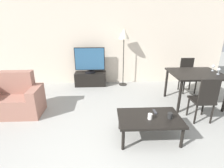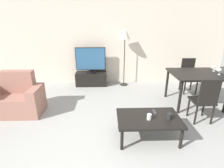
{
  "view_description": "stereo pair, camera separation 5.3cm",
  "coord_description": "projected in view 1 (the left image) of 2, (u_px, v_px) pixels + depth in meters",
  "views": [
    {
      "loc": [
        0.06,
        -1.53,
        1.94
      ],
      "look_at": [
        0.22,
        1.92,
        0.65
      ],
      "focal_mm": 28.0,
      "sensor_mm": 36.0,
      "label": 1
    },
    {
      "loc": [
        0.11,
        -1.53,
        1.94
      ],
      "look_at": [
        0.22,
        1.92,
        0.65
      ],
      "focal_mm": 28.0,
      "sensor_mm": 36.0,
      "label": 2
    }
  ],
  "objects": [
    {
      "name": "wall_back",
      "position": [
        102.0,
        40.0,
        5.25
      ],
      "size": [
        7.58,
        0.06,
        2.7
      ],
      "color": "beige",
      "rests_on": "ground_plane"
    },
    {
      "name": "armchair",
      "position": [
        17.0,
        100.0,
        3.71
      ],
      "size": [
        1.04,
        0.61,
        0.91
      ],
      "color": "#9E6B5B",
      "rests_on": "ground_plane"
    },
    {
      "name": "tv_stand",
      "position": [
        91.0,
        79.0,
        5.38
      ],
      "size": [
        0.93,
        0.4,
        0.41
      ],
      "color": "black",
      "rests_on": "ground_plane"
    },
    {
      "name": "tv",
      "position": [
        90.0,
        60.0,
        5.17
      ],
      "size": [
        0.89,
        0.31,
        0.75
      ],
      "color": "black",
      "rests_on": "tv_stand"
    },
    {
      "name": "coffee_table",
      "position": [
        149.0,
        119.0,
        2.93
      ],
      "size": [
        1.04,
        0.66,
        0.41
      ],
      "color": "black",
      "rests_on": "ground_plane"
    },
    {
      "name": "dining_table",
      "position": [
        195.0,
        77.0,
        4.04
      ],
      "size": [
        1.14,
        0.97,
        0.78
      ],
      "color": "black",
      "rests_on": "ground_plane"
    },
    {
      "name": "dining_chair_near",
      "position": [
        204.0,
        98.0,
        3.35
      ],
      "size": [
        0.4,
        0.4,
        0.93
      ],
      "color": "black",
      "rests_on": "ground_plane"
    },
    {
      "name": "dining_chair_far",
      "position": [
        187.0,
        74.0,
        4.86
      ],
      "size": [
        0.4,
        0.4,
        0.93
      ],
      "color": "black",
      "rests_on": "ground_plane"
    },
    {
      "name": "floor_lamp",
      "position": [
        124.0,
        37.0,
        4.97
      ],
      "size": [
        0.3,
        0.3,
        1.69
      ],
      "color": "black",
      "rests_on": "ground_plane"
    },
    {
      "name": "remote_primary",
      "position": [
        155.0,
        112.0,
        3.06
      ],
      "size": [
        0.04,
        0.15,
        0.02
      ],
      "color": "#38383D",
      "rests_on": "coffee_table"
    },
    {
      "name": "cup_white_near",
      "position": [
        170.0,
        116.0,
        2.85
      ],
      "size": [
        0.08,
        0.08,
        0.1
      ],
      "color": "black",
      "rests_on": "coffee_table"
    },
    {
      "name": "cup_colored_far",
      "position": [
        150.0,
        116.0,
        2.83
      ],
      "size": [
        0.07,
        0.07,
        0.09
      ],
      "color": "white",
      "rests_on": "coffee_table"
    },
    {
      "name": "wine_glass_left",
      "position": [
        219.0,
        70.0,
        3.87
      ],
      "size": [
        0.07,
        0.07,
        0.15
      ],
      "color": "silver",
      "rests_on": "dining_table"
    },
    {
      "name": "wine_glass_center",
      "position": [
        213.0,
        67.0,
        4.13
      ],
      "size": [
        0.07,
        0.07,
        0.15
      ],
      "color": "silver",
      "rests_on": "dining_table"
    }
  ]
}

